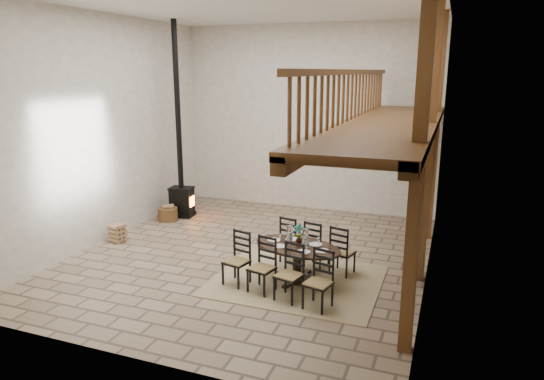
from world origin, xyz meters
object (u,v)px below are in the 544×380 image
at_px(dining_table, 295,264).
at_px(wood_stove, 181,174).
at_px(log_basket, 168,213).
at_px(log_stack, 117,233).

distance_m(dining_table, wood_stove, 5.10).
bearing_deg(log_basket, dining_table, -30.01).
relative_size(dining_table, log_stack, 5.38).
bearing_deg(log_stack, dining_table, -8.43).
bearing_deg(log_stack, log_basket, 84.44).
xyz_separation_m(wood_stove, log_basket, (-0.15, -0.47, -0.96)).
bearing_deg(dining_table, wood_stove, 157.62).
xyz_separation_m(log_basket, log_stack, (-0.18, -1.80, 0.03)).
bearing_deg(wood_stove, log_basket, -115.96).
bearing_deg(wood_stove, log_stack, -105.87).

